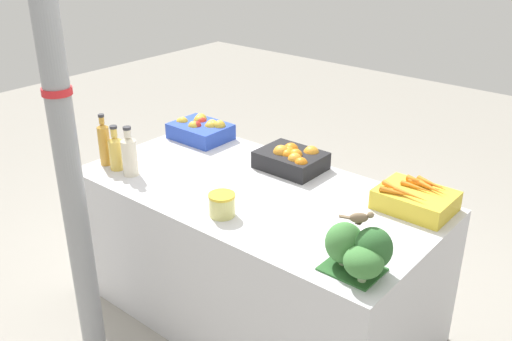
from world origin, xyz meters
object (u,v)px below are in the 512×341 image
(support_pole, at_px, (59,104))
(broccoli_pile, at_px, (362,251))
(carrot_crate, at_px, (416,199))
(juice_bottle_amber, at_px, (104,143))
(pickle_jar, at_px, (222,205))
(juice_bottle_cloudy, at_px, (129,155))
(sparrow_bird, at_px, (360,217))
(apple_crate, at_px, (201,129))
(orange_crate, at_px, (291,158))
(juice_bottle_golden, at_px, (116,151))

(support_pole, xyz_separation_m, broccoli_pile, (1.18, 0.46, -0.45))
(carrot_crate, height_order, juice_bottle_amber, juice_bottle_amber)
(juice_bottle_amber, bearing_deg, pickle_jar, -0.95)
(support_pole, relative_size, juice_bottle_cloudy, 9.77)
(sparrow_bird, bearing_deg, support_pole, 162.11)
(apple_crate, bearing_deg, juice_bottle_cloudy, -81.93)
(orange_crate, relative_size, broccoli_pile, 1.28)
(apple_crate, xyz_separation_m, carrot_crate, (1.39, -0.01, -0.01))
(broccoli_pile, bearing_deg, juice_bottle_amber, 179.86)
(apple_crate, relative_size, carrot_crate, 1.00)
(support_pole, height_order, sparrow_bird, support_pole)
(support_pole, relative_size, apple_crate, 7.70)
(juice_bottle_golden, distance_m, pickle_jar, 0.78)
(support_pole, bearing_deg, broccoli_pile, 21.39)
(juice_bottle_golden, bearing_deg, broccoli_pile, -0.15)
(support_pole, distance_m, pickle_jar, 0.81)
(broccoli_pile, relative_size, juice_bottle_amber, 0.92)
(support_pole, bearing_deg, sparrow_bird, 22.51)
(orange_crate, relative_size, juice_bottle_amber, 1.18)
(juice_bottle_golden, bearing_deg, carrot_crate, 22.91)
(orange_crate, bearing_deg, broccoli_pile, -37.76)
(orange_crate, distance_m, juice_bottle_golden, 0.93)
(juice_bottle_golden, bearing_deg, juice_bottle_cloudy, -0.00)
(broccoli_pile, bearing_deg, apple_crate, 157.30)
(support_pole, distance_m, sparrow_bird, 1.28)
(apple_crate, distance_m, broccoli_pile, 1.58)
(sparrow_bird, bearing_deg, apple_crate, 117.02)
(juice_bottle_amber, bearing_deg, apple_crate, 78.38)
(carrot_crate, distance_m, juice_bottle_cloudy, 1.43)
(juice_bottle_cloudy, bearing_deg, support_pole, -67.56)
(support_pole, bearing_deg, juice_bottle_golden, 123.33)
(apple_crate, bearing_deg, orange_crate, -0.85)
(apple_crate, xyz_separation_m, juice_bottle_golden, (-0.03, -0.60, 0.04))
(support_pole, height_order, juice_bottle_amber, support_pole)
(juice_bottle_amber, relative_size, juice_bottle_cloudy, 1.07)
(support_pole, relative_size, carrot_crate, 7.70)
(orange_crate, relative_size, pickle_jar, 2.75)
(broccoli_pile, xyz_separation_m, pickle_jar, (-0.71, -0.01, -0.04))
(juice_bottle_cloudy, bearing_deg, broccoli_pile, -0.16)
(juice_bottle_amber, bearing_deg, sparrow_bird, 0.41)
(apple_crate, height_order, sparrow_bird, sparrow_bird)
(sparrow_bird, bearing_deg, juice_bottle_cloudy, 140.08)
(support_pole, height_order, broccoli_pile, support_pole)
(carrot_crate, relative_size, sparrow_bird, 3.04)
(apple_crate, height_order, pickle_jar, apple_crate)
(apple_crate, distance_m, pickle_jar, 0.97)
(juice_bottle_golden, distance_m, juice_bottle_cloudy, 0.11)
(carrot_crate, relative_size, pickle_jar, 2.75)
(carrot_crate, distance_m, sparrow_bird, 0.61)
(juice_bottle_golden, bearing_deg, juice_bottle_amber, 180.00)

